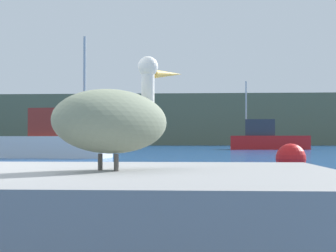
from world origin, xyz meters
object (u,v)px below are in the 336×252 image
object	(u,v)px
pelican	(115,120)
fishing_boat_white	(50,141)
mooring_buoy	(291,159)
fishing_boat_red	(267,139)

from	to	relation	value
pelican	fishing_boat_white	size ratio (longest dim) A/B	0.21
pelican	mooring_buoy	distance (m)	9.68
fishing_boat_red	mooring_buoy	bearing A→B (deg)	88.15
pelican	fishing_boat_white	bearing A→B (deg)	52.11
fishing_boat_red	fishing_boat_white	distance (m)	23.64
fishing_boat_red	fishing_boat_white	xyz separation A→B (m)	(-11.89, -20.43, -0.14)
pelican	fishing_boat_white	xyz separation A→B (m)	(-5.98, 19.53, -0.22)
pelican	mooring_buoy	bearing A→B (deg)	19.15
fishing_boat_white	pelican	bearing A→B (deg)	-66.79
pelican	fishing_boat_white	world-z (taller)	fishing_boat_white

